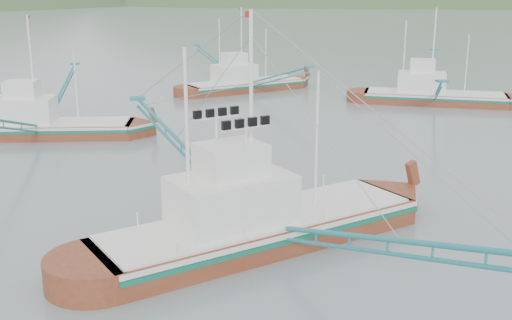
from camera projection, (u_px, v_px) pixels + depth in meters
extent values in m
plane|color=slate|center=(279.00, 256.00, 31.05)|extent=(1200.00, 1200.00, 0.00)
cube|color=maroon|center=(261.00, 239.00, 32.49)|extent=(17.56, 10.56, 2.28)
cube|color=silver|center=(261.00, 222.00, 32.23)|extent=(17.28, 10.52, 0.25)
cube|color=#0D614B|center=(261.00, 227.00, 32.31)|extent=(17.29, 10.54, 0.25)
cube|color=silver|center=(261.00, 217.00, 32.17)|extent=(16.69, 10.04, 0.14)
cube|color=silver|center=(231.00, 201.00, 30.96)|extent=(6.64, 5.50, 2.51)
cube|color=silver|center=(231.00, 160.00, 30.40)|extent=(3.68, 3.43, 1.60)
cylinder|color=white|center=(251.00, 120.00, 30.50)|extent=(0.18, 0.18, 10.25)
cylinder|color=white|center=(187.00, 145.00, 28.94)|extent=(0.16, 0.16, 8.72)
cylinder|color=white|center=(317.00, 140.00, 32.99)|extent=(0.14, 0.14, 7.18)
cube|color=maroon|center=(434.00, 102.00, 69.29)|extent=(15.25, 9.84, 1.99)
cube|color=silver|center=(435.00, 94.00, 69.06)|extent=(15.01, 9.78, 0.22)
cube|color=#0D614B|center=(435.00, 97.00, 69.13)|extent=(15.02, 9.80, 0.22)
cube|color=silver|center=(435.00, 93.00, 69.01)|extent=(14.49, 9.34, 0.12)
cube|color=silver|center=(422.00, 82.00, 69.06)|extent=(5.86, 4.97, 2.19)
cube|color=silver|center=(423.00, 66.00, 68.58)|extent=(3.27, 3.07, 1.39)
cylinder|color=white|center=(433.00, 51.00, 67.92)|extent=(0.16, 0.16, 8.97)
cylinder|color=white|center=(404.00, 57.00, 68.78)|extent=(0.14, 0.14, 7.62)
cylinder|color=white|center=(467.00, 65.00, 67.49)|extent=(0.12, 0.12, 6.28)
cube|color=maroon|center=(44.00, 134.00, 54.81)|extent=(15.44, 6.00, 2.00)
cube|color=silver|center=(43.00, 125.00, 54.58)|extent=(15.15, 6.04, 0.22)
cube|color=#0D614B|center=(43.00, 127.00, 54.64)|extent=(15.15, 6.06, 0.22)
cube|color=silver|center=(43.00, 122.00, 54.52)|extent=(14.66, 5.70, 0.12)
cube|color=silver|center=(24.00, 110.00, 54.16)|extent=(5.40, 3.85, 2.20)
cube|color=silver|center=(22.00, 89.00, 53.67)|extent=(2.88, 2.54, 1.40)
cylinder|color=white|center=(32.00, 70.00, 53.29)|extent=(0.16, 0.16, 9.02)
cylinder|color=white|center=(76.00, 86.00, 53.84)|extent=(0.12, 0.12, 6.31)
cube|color=maroon|center=(245.00, 89.00, 77.38)|extent=(15.04, 8.59, 1.95)
cube|color=silver|center=(245.00, 83.00, 77.16)|extent=(14.80, 8.57, 0.21)
cube|color=#0D614B|center=(245.00, 85.00, 77.22)|extent=(14.80, 8.58, 0.21)
cube|color=silver|center=(245.00, 81.00, 77.11)|extent=(14.29, 8.16, 0.12)
cube|color=silver|center=(234.00, 73.00, 76.11)|extent=(5.63, 4.57, 2.14)
cube|color=silver|center=(234.00, 59.00, 75.64)|extent=(3.10, 2.87, 1.36)
cylinder|color=white|center=(241.00, 45.00, 75.70)|extent=(0.16, 0.16, 8.75)
cylinder|color=white|center=(220.00, 52.00, 74.44)|extent=(0.14, 0.14, 7.44)
cylinder|color=white|center=(266.00, 54.00, 77.72)|extent=(0.12, 0.12, 6.13)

